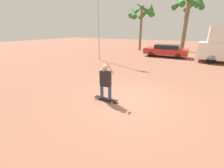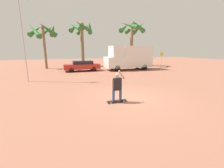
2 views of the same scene
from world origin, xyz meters
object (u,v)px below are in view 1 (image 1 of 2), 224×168
at_px(skateboard, 106,99).
at_px(flagpole, 99,14).
at_px(palm_tree_center_background, 188,6).
at_px(palm_tree_far_left, 142,12).
at_px(person_skateboarder, 106,80).
at_px(parked_car_red, 166,50).

relative_size(skateboard, flagpole, 0.15).
height_order(palm_tree_center_background, flagpole, flagpole).
xyz_separation_m(palm_tree_far_left, flagpole, (-0.81, -9.47, -0.93)).
distance_m(person_skateboarder, flagpole, 9.72).
relative_size(palm_tree_center_background, flagpole, 0.96).
relative_size(person_skateboarder, parked_car_red, 0.35).
bearing_deg(skateboard, flagpole, 125.33).
bearing_deg(person_skateboarder, palm_tree_far_left, 104.83).
bearing_deg(skateboard, person_skateboarder, -180.00).
height_order(person_skateboarder, palm_tree_far_left, palm_tree_far_left).
bearing_deg(skateboard, palm_tree_center_background, 86.88).
xyz_separation_m(skateboard, flagpole, (-5.30, 7.47, 4.10)).
height_order(palm_tree_center_background, palm_tree_far_left, palm_tree_center_background).
distance_m(palm_tree_center_background, flagpole, 12.81).
height_order(skateboard, person_skateboarder, person_skateboarder).
bearing_deg(palm_tree_far_left, skateboard, -75.17).
bearing_deg(palm_tree_center_background, parked_car_red, -99.41).
relative_size(person_skateboarder, palm_tree_center_background, 0.22).
distance_m(palm_tree_far_left, flagpole, 9.55).
bearing_deg(skateboard, parked_car_red, 89.88).
relative_size(skateboard, palm_tree_far_left, 0.17).
height_order(person_skateboarder, palm_tree_center_background, palm_tree_center_background).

